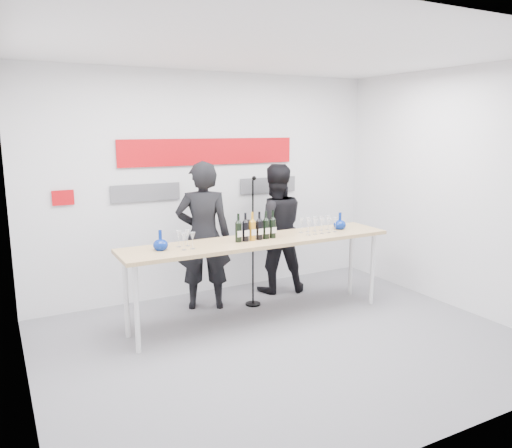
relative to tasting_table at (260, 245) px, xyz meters
name	(u,v)px	position (x,y,z in m)	size (l,w,h in m)	color
ground	(285,342)	(-0.08, -0.71, -0.91)	(5.00, 5.00, 0.00)	slate
back_wall	(210,185)	(-0.08, 1.29, 0.59)	(5.00, 0.04, 3.00)	silver
signage	(207,162)	(-0.14, 1.26, 0.89)	(3.38, 0.02, 0.79)	#BC080E
tasting_table	(260,245)	(0.00, 0.00, 0.00)	(3.29, 0.66, 0.99)	#DCB576
wine_bottles	(256,226)	(-0.06, -0.01, 0.24)	(0.53, 0.08, 0.33)	black
decanter_left	(160,240)	(-1.19, 0.04, 0.18)	(0.16, 0.16, 0.21)	navy
decanter_right	(340,221)	(1.19, 0.04, 0.18)	(0.16, 0.16, 0.21)	navy
glasses_left	(186,240)	(-0.92, 0.00, 0.17)	(0.16, 0.22, 0.18)	silver
glasses_right	(318,225)	(0.82, 0.00, 0.17)	(0.46, 0.22, 0.18)	silver
presenter_left	(203,236)	(-0.43, 0.69, 0.02)	(0.68, 0.45, 1.87)	black
presenter_right	(275,229)	(0.69, 0.85, -0.02)	(0.87, 0.68, 1.78)	black
mic_stand	(253,267)	(0.15, 0.47, -0.40)	(0.20, 0.20, 1.68)	black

